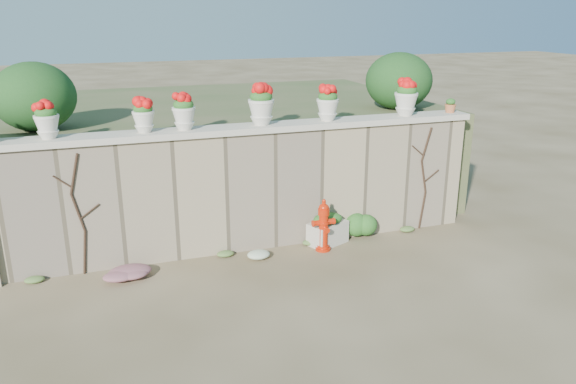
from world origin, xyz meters
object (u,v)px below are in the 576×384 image
object	(u,v)px
fire_hydrant	(324,225)
urn_pot_0	(47,120)
planter_box	(328,230)
terracotta_pot	(450,106)

from	to	relation	value
fire_hydrant	urn_pot_0	size ratio (longest dim) A/B	1.63
fire_hydrant	planter_box	xyz separation A→B (m)	(0.18, 0.24, -0.19)
fire_hydrant	terracotta_pot	distance (m)	3.25
fire_hydrant	terracotta_pot	size ratio (longest dim) A/B	3.66
planter_box	urn_pot_0	size ratio (longest dim) A/B	1.39
terracotta_pot	urn_pot_0	bearing A→B (deg)	180.00
fire_hydrant	terracotta_pot	bearing A→B (deg)	12.00
planter_box	terracotta_pot	distance (m)	3.19
fire_hydrant	terracotta_pot	xyz separation A→B (m)	(2.67, 0.57, 1.76)
urn_pot_0	fire_hydrant	bearing A→B (deg)	-7.91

